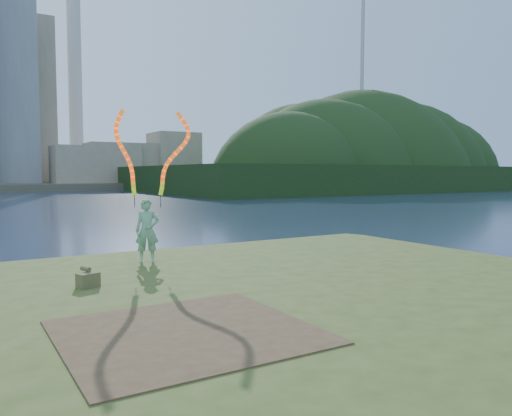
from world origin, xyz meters
TOP-DOWN VIEW (x-y plane):
  - ground at (0.00, 0.00)m, footprint 320.00×320.00m
  - grassy_knoll at (0.00, -2.30)m, footprint 20.00×18.00m
  - dirt_patch at (-2.20, -3.20)m, footprint 3.20×3.00m
  - observation_tower at (18.00, 102.00)m, footprint 10.00×10.00m
  - wooded_hill at (59.57, 59.96)m, footprint 78.00×50.00m
  - woman_with_ribbons at (-0.88, 2.17)m, footprint 1.89×0.72m
  - canvas_bag at (-2.71, 0.21)m, footprint 0.44×0.49m

SIDE VIEW (x-z plane):
  - ground at x=0.00m, z-range 0.00..0.00m
  - wooded_hill at x=59.57m, z-range -31.34..31.66m
  - grassy_knoll at x=0.00m, z-range -0.06..0.74m
  - dirt_patch at x=-2.20m, z-range 0.80..0.82m
  - canvas_bag at x=-2.71m, z-range 0.77..1.13m
  - woman_with_ribbons at x=-0.88m, z-range 0.28..4.19m
  - observation_tower at x=18.00m, z-range 10.11..68.11m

